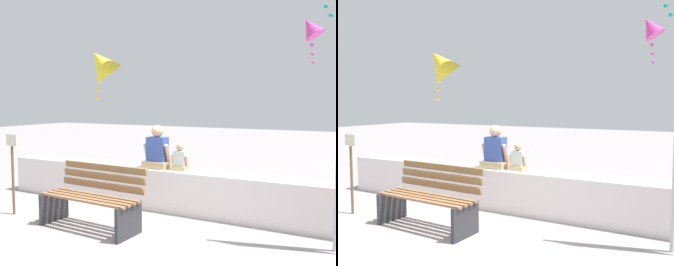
{
  "view_description": "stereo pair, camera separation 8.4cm",
  "coord_description": "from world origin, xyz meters",
  "views": [
    {
      "loc": [
        2.93,
        -4.25,
        1.8
      ],
      "look_at": [
        0.01,
        1.23,
        1.28
      ],
      "focal_mm": 40.51,
      "sensor_mm": 36.0,
      "label": 1
    },
    {
      "loc": [
        3.0,
        -4.21,
        1.8
      ],
      "look_at": [
        0.01,
        1.23,
        1.28
      ],
      "focal_mm": 40.51,
      "sensor_mm": 36.0,
      "label": 2
    }
  ],
  "objects": [
    {
      "name": "ground_plane",
      "position": [
        0.0,
        0.0,
        0.0
      ],
      "size": [
        40.0,
        40.0,
        0.0
      ],
      "primitive_type": "plane",
      "color": "gray"
    },
    {
      "name": "seawall_ledge",
      "position": [
        0.0,
        1.23,
        0.34
      ],
      "size": [
        6.6,
        0.49,
        0.68
      ],
      "primitive_type": "cube",
      "color": "silver",
      "rests_on": "ground"
    },
    {
      "name": "park_bench",
      "position": [
        -0.5,
        -0.09,
        0.41
      ],
      "size": [
        1.55,
        0.69,
        0.88
      ],
      "color": "#956647",
      "rests_on": "ground"
    },
    {
      "name": "person_adult",
      "position": [
        -0.2,
        1.24,
        0.96
      ],
      "size": [
        0.47,
        0.35,
        0.73
      ],
      "color": "tan",
      "rests_on": "seawall_ledge"
    },
    {
      "name": "person_child",
      "position": [
        0.23,
        1.24,
        0.85
      ],
      "size": [
        0.29,
        0.21,
        0.44
      ],
      "color": "tan",
      "rests_on": "seawall_ledge"
    },
    {
      "name": "kite_magenta",
      "position": [
        1.72,
        4.64,
        3.4
      ],
      "size": [
        0.62,
        0.68,
        1.05
      ],
      "color": "#DB3D9E"
    },
    {
      "name": "kite_yellow",
      "position": [
        -1.98,
        2.07,
        2.58
      ],
      "size": [
        0.96,
        0.99,
        1.14
      ],
      "color": "yellow"
    },
    {
      "name": "sign_post",
      "position": [
        -2.02,
        -0.19,
        0.76
      ],
      "size": [
        0.24,
        0.04,
        1.28
      ],
      "color": "brown",
      "rests_on": "ground"
    }
  ]
}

